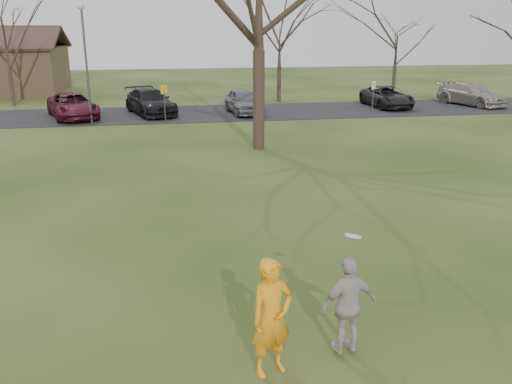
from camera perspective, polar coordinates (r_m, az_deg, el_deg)
ground at (r=9.53m, az=4.22°, el=-15.94°), size 120.00×120.00×0.00m
parking_strip at (r=33.18m, az=-6.19°, el=8.36°), size 62.00×6.50×0.04m
player_defender at (r=8.38m, az=1.70°, el=-13.27°), size 0.82×0.67×1.92m
car_2 at (r=32.91m, az=-18.99°, el=8.71°), size 3.79×5.52×1.40m
car_3 at (r=33.12m, az=-11.22°, el=9.45°), size 3.57×5.51×1.48m
car_4 at (r=32.79m, az=-1.30°, el=9.69°), size 2.17×4.50×1.48m
car_6 at (r=36.42m, az=13.81°, el=9.86°), size 2.33×4.83×1.33m
car_7 at (r=39.06m, az=22.02°, el=9.66°), size 3.51×5.29×1.42m
catching_play at (r=8.91m, az=9.85°, el=-11.82°), size 1.03×0.58×2.05m
lamp_post at (r=30.49m, az=-17.80°, el=14.32°), size 0.34×0.34×6.27m
sign_yellow at (r=29.94m, az=-9.77°, el=9.99°), size 0.35×0.35×2.08m
sign_white at (r=32.26m, az=12.42°, el=10.36°), size 0.35×0.35×2.08m
small_tree_row at (r=38.32m, az=-0.11°, el=15.50°), size 55.00×5.90×8.50m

